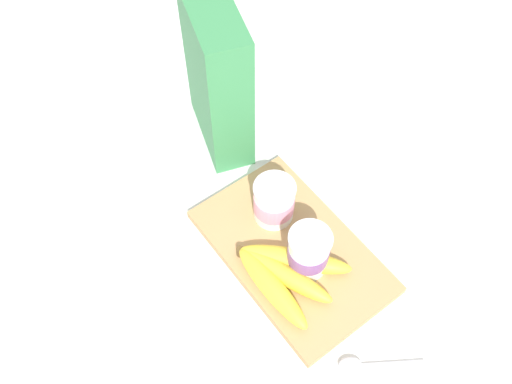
{
  "coord_description": "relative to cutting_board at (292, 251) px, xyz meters",
  "views": [
    {
      "loc": [
        0.31,
        -0.31,
        0.84
      ],
      "look_at": [
        -0.1,
        0.0,
        0.07
      ],
      "focal_mm": 38.35,
      "sensor_mm": 36.0,
      "label": 1
    }
  ],
  "objects": [
    {
      "name": "ground_plane",
      "position": [
        0.0,
        0.0,
        -0.01
      ],
      "size": [
        2.4,
        2.4,
        0.0
      ],
      "primitive_type": "plane",
      "color": "silver"
    },
    {
      "name": "yogurt_cup_front",
      "position": [
        -0.07,
        0.02,
        0.05
      ],
      "size": [
        0.07,
        0.07,
        0.08
      ],
      "color": "white",
      "rests_on": "cutting_board"
    },
    {
      "name": "spoon",
      "position": [
        0.22,
        -0.03,
        -0.0
      ],
      "size": [
        0.09,
        0.12,
        0.01
      ],
      "color": "silver",
      "rests_on": "ground_plane"
    },
    {
      "name": "banana_bunch",
      "position": [
        0.03,
        -0.04,
        0.03
      ],
      "size": [
        0.18,
        0.15,
        0.03
      ],
      "color": "yellow",
      "rests_on": "cutting_board"
    },
    {
      "name": "cutting_board",
      "position": [
        0.0,
        0.0,
        0.0
      ],
      "size": [
        0.34,
        0.21,
        0.02
      ],
      "primitive_type": "cube",
      "color": "tan",
      "rests_on": "ground_plane"
    },
    {
      "name": "cereal_box",
      "position": [
        -0.29,
        0.06,
        0.14
      ],
      "size": [
        0.2,
        0.13,
        0.29
      ],
      "primitive_type": "cube",
      "rotation": [
        0.0,
        0.0,
        2.82
      ],
      "color": "#38844C",
      "rests_on": "ground_plane"
    },
    {
      "name": "yogurt_cup_back",
      "position": [
        0.04,
        0.0,
        0.05
      ],
      "size": [
        0.07,
        0.07,
        0.09
      ],
      "color": "white",
      "rests_on": "cutting_board"
    }
  ]
}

